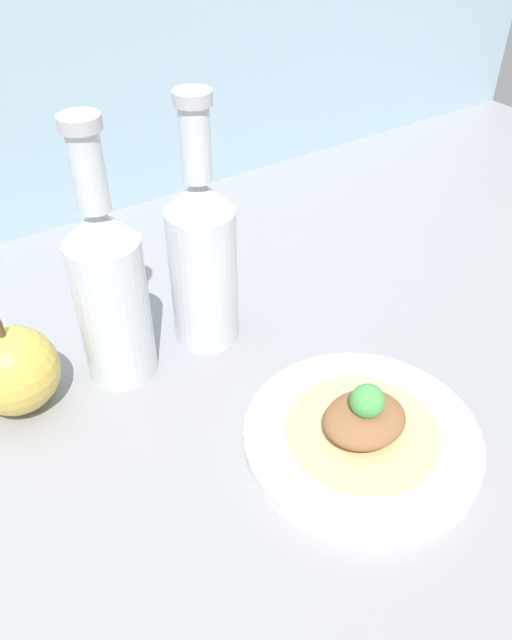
{
  "coord_description": "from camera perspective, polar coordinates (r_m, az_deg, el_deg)",
  "views": [
    {
      "loc": [
        -24.32,
        -29.52,
        46.19
      ],
      "look_at": [
        0.82,
        8.18,
        9.71
      ],
      "focal_mm": 35.0,
      "sensor_mm": 36.0,
      "label": 1
    }
  ],
  "objects": [
    {
      "name": "plate",
      "position": [
        0.6,
        9.65,
        -10.48
      ],
      "size": [
        22.19,
        22.19,
        2.0
      ],
      "color": "white",
      "rests_on": "ground_plane"
    },
    {
      "name": "plated_food",
      "position": [
        0.59,
        9.88,
        -9.06
      ],
      "size": [
        14.31,
        14.31,
        5.78
      ],
      "color": "#D6BC7F",
      "rests_on": "plate"
    },
    {
      "name": "ground_plane",
      "position": [
        0.62,
        3.69,
        -12.84
      ],
      "size": [
        180.0,
        110.0,
        4.0
      ],
      "primitive_type": "cube",
      "color": "gray"
    },
    {
      "name": "cider_bottle_left",
      "position": [
        0.62,
        -13.23,
        2.86
      ],
      "size": [
        7.26,
        7.26,
        27.74
      ],
      "color": "silver",
      "rests_on": "ground_plane"
    },
    {
      "name": "cider_bottle_right",
      "position": [
        0.66,
        -4.91,
        5.88
      ],
      "size": [
        7.26,
        7.26,
        27.74
      ],
      "color": "silver",
      "rests_on": "ground_plane"
    },
    {
      "name": "apple",
      "position": [
        0.65,
        -21.29,
        -4.29
      ],
      "size": [
        8.89,
        8.89,
        10.59
      ],
      "color": "gold",
      "rests_on": "ground_plane"
    }
  ]
}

